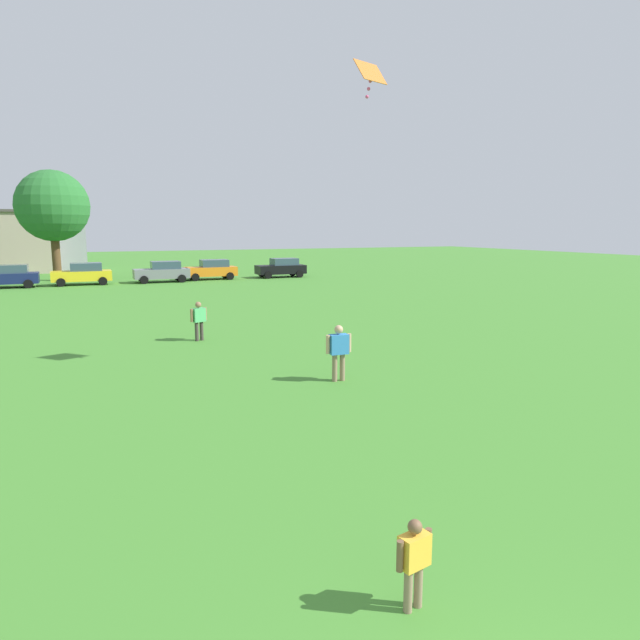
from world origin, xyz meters
name	(u,v)px	position (x,y,z in m)	size (l,w,h in m)	color
ground_plane	(138,309)	(0.00, 30.00, 0.00)	(160.00, 160.00, 0.00)	#42842D
child_kite_flyer	(414,557)	(0.35, 3.41, 0.65)	(0.51, 0.27, 1.10)	#8C7259
adult_bystander	(339,348)	(3.76, 12.59, 0.96)	(0.77, 0.32, 1.62)	#8C7259
bystander_near_trees	(199,318)	(1.29, 20.02, 0.91)	(0.68, 0.45, 1.53)	#3F3833
kite	(370,75)	(5.20, 13.60, 8.70)	(1.10, 0.77, 1.06)	orange
parked_car_navy_0	(7,276)	(-7.55, 45.10, 0.86)	(4.30, 2.02, 1.68)	#141E4C
parked_car_yellow_1	(83,274)	(-2.47, 45.33, 0.86)	(4.30, 2.02, 1.68)	yellow
parked_car_gray_2	(162,272)	(3.47, 45.09, 0.86)	(4.30, 2.02, 1.68)	slate
parked_car_orange_3	(211,269)	(7.62, 45.87, 0.86)	(4.30, 2.02, 1.68)	orange
parked_car_black_4	(282,268)	(13.82, 45.57, 0.86)	(4.30, 2.02, 1.68)	black
tree_far_right	(52,206)	(-4.35, 50.11, 6.09)	(5.79, 5.79, 9.02)	brown
house_left	(35,246)	(-6.62, 62.89, 2.56)	(10.04, 6.47, 5.10)	#9999A3
house_right	(1,241)	(-9.59, 62.89, 3.04)	(10.61, 9.32, 6.05)	tan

